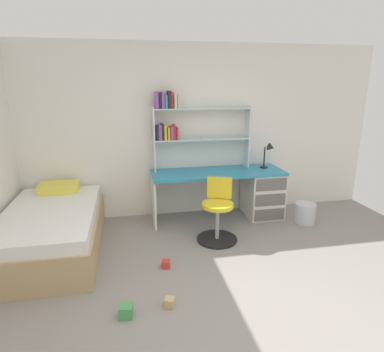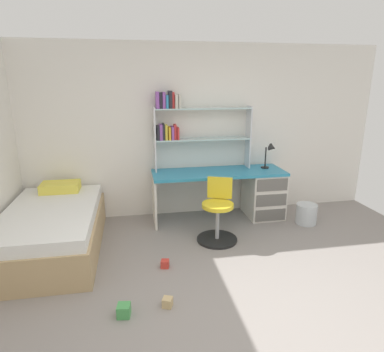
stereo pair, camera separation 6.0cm
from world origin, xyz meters
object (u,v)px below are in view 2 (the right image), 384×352
(bookshelf_hutch, at_px, (186,122))
(waste_bin, at_px, (306,214))
(toy_block_green_1, at_px, (124,310))
(swivel_chair, at_px, (218,217))
(toy_block_red_2, at_px, (165,264))
(desk, at_px, (251,190))
(bed_platform, at_px, (52,230))
(desk_lamp, at_px, (271,152))
(toy_block_natural_0, at_px, (167,302))

(bookshelf_hutch, bearing_deg, waste_bin, -19.86)
(waste_bin, bearing_deg, bookshelf_hutch, 160.14)
(waste_bin, height_order, toy_block_green_1, waste_bin)
(swivel_chair, xyz_separation_m, toy_block_red_2, (-0.74, -0.56, -0.27))
(swivel_chair, bearing_deg, waste_bin, 11.04)
(desk, height_order, bed_platform, desk)
(desk, bearing_deg, swivel_chair, -135.64)
(toy_block_green_1, relative_size, toy_block_red_2, 1.30)
(bookshelf_hutch, xyz_separation_m, bed_platform, (-1.75, -0.80, -1.15))
(desk_lamp, distance_m, toy_block_red_2, 2.33)
(swivel_chair, bearing_deg, bookshelf_hutch, 107.15)
(desk_lamp, distance_m, swivel_chair, 1.38)
(bookshelf_hutch, bearing_deg, bed_platform, -155.52)
(waste_bin, bearing_deg, desk, 149.77)
(bed_platform, bearing_deg, bookshelf_hutch, 24.48)
(desk_lamp, distance_m, bed_platform, 3.15)
(toy_block_green_1, bearing_deg, swivel_chair, 47.58)
(bed_platform, height_order, toy_block_red_2, bed_platform)
(swivel_chair, relative_size, toy_block_red_2, 9.29)
(toy_block_natural_0, bearing_deg, toy_block_green_1, -171.20)
(swivel_chair, bearing_deg, toy_block_red_2, -143.02)
(waste_bin, xyz_separation_m, toy_block_red_2, (-2.13, -0.83, -0.10))
(bookshelf_hutch, bearing_deg, toy_block_red_2, -108.24)
(desk_lamp, relative_size, toy_block_red_2, 4.46)
(desk, height_order, toy_block_green_1, desk)
(toy_block_natural_0, bearing_deg, desk_lamp, 47.70)
(bed_platform, distance_m, waste_bin, 3.42)
(waste_bin, distance_m, toy_block_green_1, 3.00)
(desk, bearing_deg, bed_platform, -167.43)
(swivel_chair, height_order, waste_bin, swivel_chair)
(bookshelf_hutch, distance_m, toy_block_natural_0, 2.56)
(swivel_chair, bearing_deg, toy_block_natural_0, -122.66)
(swivel_chair, bearing_deg, toy_block_green_1, -132.42)
(swivel_chair, xyz_separation_m, toy_block_green_1, (-1.17, -1.28, -0.26))
(desk_lamp, xyz_separation_m, swivel_chair, (-0.98, -0.71, -0.66))
(bookshelf_hutch, relative_size, waste_bin, 4.77)
(bed_platform, distance_m, toy_block_natural_0, 1.81)
(bookshelf_hutch, distance_m, toy_block_red_2, 2.04)
(toy_block_natural_0, bearing_deg, swivel_chair, 57.34)
(desk, distance_m, desk_lamp, 0.64)
(desk, xyz_separation_m, toy_block_red_2, (-1.43, -1.23, -0.37))
(desk, height_order, bookshelf_hutch, bookshelf_hutch)
(desk_lamp, height_order, swivel_chair, desk_lamp)
(bookshelf_hutch, xyz_separation_m, toy_block_red_2, (-0.47, -1.43, -1.38))
(toy_block_natural_0, bearing_deg, waste_bin, 34.50)
(desk, xyz_separation_m, toy_block_green_1, (-1.87, -1.96, -0.35))
(bed_platform, relative_size, waste_bin, 6.29)
(toy_block_green_1, bearing_deg, desk, 46.43)
(swivel_chair, relative_size, waste_bin, 2.70)
(bookshelf_hutch, height_order, toy_block_green_1, bookshelf_hutch)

